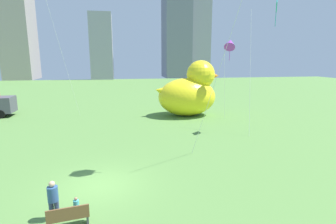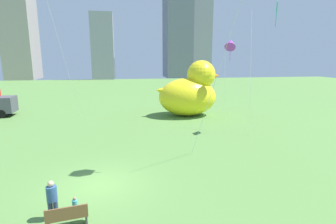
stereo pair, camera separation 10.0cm
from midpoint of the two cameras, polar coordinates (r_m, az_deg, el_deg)
name	(u,v)px [view 1 (the left image)]	position (r m, az deg, el deg)	size (l,w,h in m)	color
ground_plane	(100,186)	(13.87, -14.72, -15.20)	(140.00, 140.00, 0.00)	#57843F
park_bench	(68,217)	(10.99, -21.08, -20.42)	(1.53, 0.67, 0.90)	brown
person_adult	(53,199)	(11.47, -23.91, -16.83)	(0.39, 0.39, 1.61)	#38476B
person_child	(76,207)	(11.43, -19.53, -18.83)	(0.22, 0.22, 0.90)	silver
giant_inflatable_duck	(189,92)	(28.75, 4.54, 4.28)	(7.23, 4.64, 5.99)	yellow
city_skyline	(122,27)	(88.14, -10.06, 17.71)	(62.95, 12.62, 37.94)	#9E938C
kite_teal	(275,10)	(23.66, 22.01, 19.84)	(2.53, 3.19, 10.98)	silver
kite_purple	(230,44)	(27.97, 13.23, 14.28)	(1.72, 1.89, 8.43)	silver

